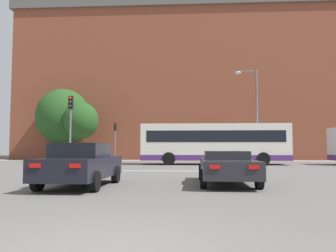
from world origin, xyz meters
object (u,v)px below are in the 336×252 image
(street_lamp_junction, at_px, (253,107))
(car_saloon_left, at_px, (81,164))
(car_roadster_right, at_px, (227,166))
(bus_crossing_lead, at_px, (214,143))
(traffic_light_far_left, at_px, (115,135))
(pedestrian_waiting, at_px, (91,152))
(traffic_light_near_left, at_px, (70,120))

(street_lamp_junction, bearing_deg, car_saloon_left, -121.24)
(car_roadster_right, xyz_separation_m, bus_crossing_lead, (0.72, 14.24, 1.09))
(traffic_light_far_left, height_order, street_lamp_junction, street_lamp_junction)
(car_saloon_left, xyz_separation_m, bus_crossing_lead, (5.87, 15.37, 0.97))
(pedestrian_waiting, bearing_deg, car_saloon_left, -167.92)
(traffic_light_far_left, bearing_deg, pedestrian_waiting, 158.36)
(car_saloon_left, relative_size, pedestrian_waiting, 2.74)
(traffic_light_near_left, bearing_deg, car_saloon_left, -67.61)
(traffic_light_near_left, relative_size, street_lamp_junction, 0.60)
(street_lamp_junction, height_order, pedestrian_waiting, street_lamp_junction)
(car_saloon_left, xyz_separation_m, car_roadster_right, (5.15, 1.13, -0.12))
(traffic_light_near_left, bearing_deg, traffic_light_far_left, 91.14)
(traffic_light_far_left, distance_m, pedestrian_waiting, 3.57)
(car_roadster_right, distance_m, bus_crossing_lead, 14.30)
(car_saloon_left, bearing_deg, car_roadster_right, 13.79)
(bus_crossing_lead, height_order, pedestrian_waiting, bus_crossing_lead)
(traffic_light_near_left, xyz_separation_m, traffic_light_far_left, (-0.27, 13.83, -0.36))
(car_saloon_left, bearing_deg, traffic_light_far_left, 101.02)
(car_saloon_left, distance_m, street_lamp_junction, 17.59)
(traffic_light_near_left, xyz_separation_m, street_lamp_junction, (12.40, 6.21, 1.51))
(bus_crossing_lead, bearing_deg, traffic_light_far_left, -125.75)
(bus_crossing_lead, relative_size, pedestrian_waiting, 7.33)
(street_lamp_junction, distance_m, pedestrian_waiting, 18.22)
(car_saloon_left, height_order, traffic_light_far_left, traffic_light_far_left)
(pedestrian_waiting, bearing_deg, street_lamp_junction, -123.14)
(car_roadster_right, bearing_deg, car_saloon_left, -166.38)
(car_saloon_left, bearing_deg, bus_crossing_lead, 70.53)
(car_saloon_left, distance_m, bus_crossing_lead, 16.48)
(traffic_light_far_left, bearing_deg, traffic_light_near_left, -88.86)
(bus_crossing_lead, xyz_separation_m, traffic_light_near_left, (-9.36, -6.89, 1.29))
(car_roadster_right, bearing_deg, traffic_light_near_left, 140.88)
(street_lamp_junction, bearing_deg, pedestrian_waiting, 150.62)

